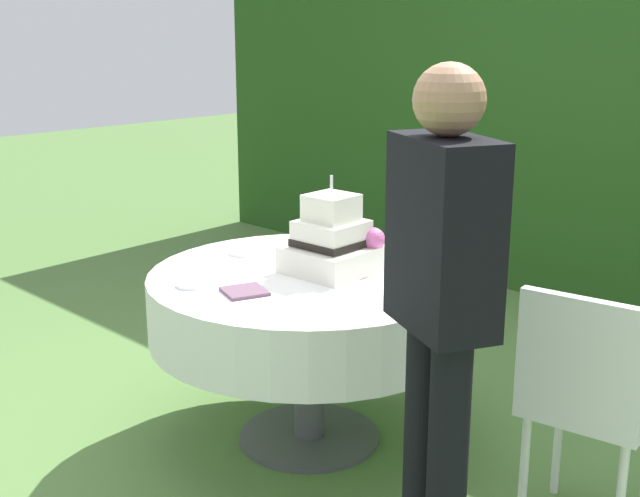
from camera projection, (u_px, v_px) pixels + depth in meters
The scene contains 11 objects.
ground_plane at pixel (309, 438), 3.52m from camera, with size 20.00×20.00×0.00m, color #547A3D.
foliage_hedge at pixel (615, 76), 4.92m from camera, with size 6.43×0.44×2.77m, color #234C19.
cake_table at pixel (309, 305), 3.36m from camera, with size 1.29×1.29×0.73m.
wedding_cake at pixel (333, 243), 3.32m from camera, with size 0.33×0.34×0.39m.
serving_plate_near at pixel (414, 281), 3.22m from camera, with size 0.12×0.12×0.01m, color white.
serving_plate_far at pixel (192, 285), 3.17m from camera, with size 0.12×0.12×0.01m, color white.
serving_plate_left at pixel (392, 248), 3.67m from camera, with size 0.15×0.15×0.01m, color white.
serving_plate_right at pixel (244, 252), 3.60m from camera, with size 0.13×0.13×0.01m, color white.
napkin_stack at pixel (245, 291), 3.09m from camera, with size 0.15×0.15×0.01m, color #6B4C60.
garden_chair at pixel (587, 393), 2.70m from camera, with size 0.45×0.45×0.89m.
standing_person at pixel (441, 301), 2.38m from camera, with size 0.41×0.34×1.60m.
Camera 1 is at (2.26, -2.24, 1.71)m, focal length 46.79 mm.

